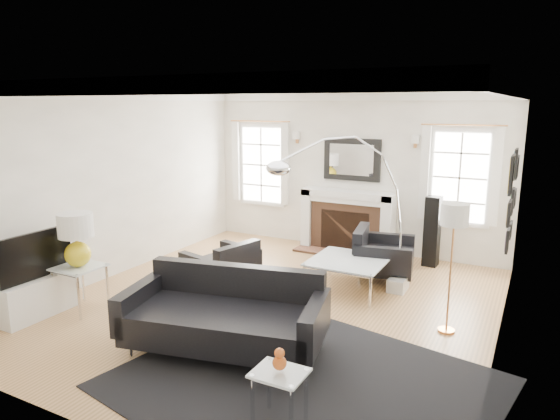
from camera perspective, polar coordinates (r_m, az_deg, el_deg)
The scene contains 25 objects.
floor at distance 6.79m, azimuth -0.81°, elevation -10.69°, with size 6.00×6.00×0.00m, color olive.
back_wall at distance 9.10m, azimuth 8.26°, elevation 4.18°, with size 5.50×0.04×2.80m, color white.
front_wall at distance 4.09m, azimuth -21.51°, elevation -6.23°, with size 5.50×0.04×2.80m, color white.
left_wall at distance 8.05m, azimuth -18.31°, elevation 2.68°, with size 0.04×6.00×2.80m, color white.
right_wall at distance 5.64m, azimuth 24.51°, elevation -1.60°, with size 0.04×6.00×2.80m, color white.
ceiling at distance 6.27m, azimuth -0.89°, elevation 13.64°, with size 5.50×6.00×0.02m, color white.
crown_molding at distance 6.27m, azimuth -0.89°, elevation 13.10°, with size 5.50×6.00×0.12m, color white.
fireplace at distance 9.06m, azimuth 7.65°, elevation -1.35°, with size 1.70×0.69×1.11m.
mantel_mirror at distance 9.02m, azimuth 8.21°, elevation 5.72°, with size 1.05×0.07×0.75m.
window_left at distance 9.81m, azimuth -2.10°, elevation 5.21°, with size 1.24×0.15×1.62m.
window_right at distance 8.60m, azimuth 19.85°, elevation 3.54°, with size 1.24×0.15×1.62m.
gallery_wall at distance 6.89m, azimuth 25.03°, elevation 1.79°, with size 0.04×1.73×1.29m.
tv_unit at distance 7.03m, azimuth -26.00°, elevation -8.31°, with size 0.35×1.00×1.09m.
area_rug at distance 5.06m, azimuth 2.78°, elevation -19.14°, with size 3.33×2.77×0.01m, color black.
sofa at distance 5.54m, azimuth -6.17°, elevation -11.94°, with size 2.30×1.41×0.70m.
armchair_left at distance 7.20m, azimuth -6.44°, elevation -6.54°, with size 0.99×1.06×0.61m.
armchair_right at distance 7.78m, azimuth 11.43°, elevation -5.15°, with size 1.01×1.09×0.64m.
coffee_table at distance 7.19m, azimuth 7.86°, elevation -5.89°, with size 1.03×1.03×0.46m.
side_table_left at distance 6.92m, azimuth -21.92°, elevation -6.86°, with size 0.54×0.54×0.59m.
nesting_table at distance 4.34m, azimuth -0.05°, elevation -19.27°, with size 0.43×0.36×0.48m.
gourd_lamp at distance 6.78m, azimuth -22.26°, elevation -2.78°, with size 0.43×0.43×0.70m.
orange_vase at distance 4.24m, azimuth -0.05°, elevation -16.80°, with size 0.12×0.12×0.19m.
arc_floor_lamp at distance 6.77m, azimuth 7.10°, elevation 0.14°, with size 1.62×1.50×2.29m.
stick_floor_lamp at distance 5.92m, azimuth 19.30°, elevation -1.24°, with size 0.31×0.31×1.54m.
speaker_tower at distance 8.53m, azimuth 16.99°, elevation -2.35°, with size 0.23×0.23×1.16m, color black.
Camera 1 is at (3.00, -5.50, 2.62)m, focal length 32.00 mm.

